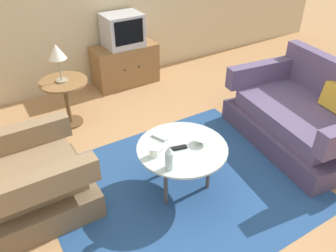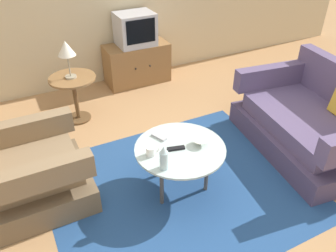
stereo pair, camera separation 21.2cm
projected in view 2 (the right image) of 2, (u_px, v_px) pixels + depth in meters
ground_plane at (180, 179)px, 3.29m from camera, size 16.00×16.00×0.00m
area_rug at (179, 188)px, 3.20m from camera, size 2.33×1.97×0.00m
armchair at (27, 174)px, 2.91m from camera, size 0.90×0.85×0.90m
couch at (312, 124)px, 3.59m from camera, size 1.17×1.64×0.85m
coffee_table at (180, 151)px, 2.96m from camera, size 0.80×0.80×0.48m
side_table at (74, 89)px, 3.97m from camera, size 0.54×0.54×0.56m
tv_stand at (137, 64)px, 4.91m from camera, size 0.90×0.45×0.57m
television at (135, 29)px, 4.62m from camera, size 0.51×0.42×0.44m
table_lamp at (66, 50)px, 3.70m from camera, size 0.20×0.20×0.43m
vase at (164, 158)px, 2.65m from camera, size 0.07×0.07×0.22m
mug at (151, 151)px, 2.83m from camera, size 0.12×0.08×0.08m
bowl at (200, 142)px, 2.95m from camera, size 0.14×0.14×0.06m
tv_remote_dark at (176, 148)px, 2.91m from camera, size 0.16×0.08×0.02m
tv_remote_silver at (159, 137)px, 3.05m from camera, size 0.10×0.16×0.02m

